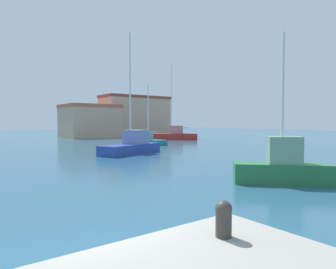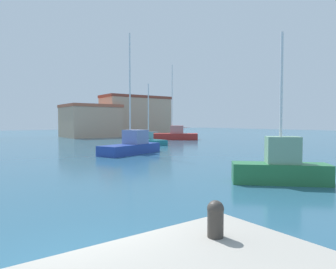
{
  "view_description": "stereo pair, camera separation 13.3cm",
  "coord_description": "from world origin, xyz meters",
  "px_view_note": "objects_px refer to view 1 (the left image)",
  "views": [
    {
      "loc": [
        -1.89,
        -5.01,
        2.69
      ],
      "look_at": [
        15.97,
        19.18,
        1.43
      ],
      "focal_mm": 32.46,
      "sensor_mm": 36.0,
      "label": 1
    },
    {
      "loc": [
        -1.79,
        -5.09,
        2.69
      ],
      "look_at": [
        15.97,
        19.18,
        1.43
      ],
      "focal_mm": 32.46,
      "sensor_mm": 36.0,
      "label": 2
    }
  ],
  "objects_px": {
    "mooring_bollard": "(224,217)",
    "sailboat_teal_near_pier": "(148,140)",
    "sailboat_green_distant_east": "(282,166)",
    "sailboat_blue_mid_harbor": "(132,145)",
    "sailboat_red_center_channel": "(173,135)"
  },
  "relations": [
    {
      "from": "sailboat_green_distant_east",
      "to": "sailboat_teal_near_pier",
      "type": "height_order",
      "value": "sailboat_teal_near_pier"
    },
    {
      "from": "sailboat_green_distant_east",
      "to": "sailboat_teal_near_pier",
      "type": "distance_m",
      "value": 24.09
    },
    {
      "from": "mooring_bollard",
      "to": "sailboat_teal_near_pier",
      "type": "relative_size",
      "value": 0.07
    },
    {
      "from": "sailboat_red_center_channel",
      "to": "sailboat_blue_mid_harbor",
      "type": "distance_m",
      "value": 20.54
    },
    {
      "from": "mooring_bollard",
      "to": "sailboat_blue_mid_harbor",
      "type": "height_order",
      "value": "sailboat_blue_mid_harbor"
    },
    {
      "from": "sailboat_green_distant_east",
      "to": "sailboat_red_center_channel",
      "type": "bearing_deg",
      "value": 61.09
    },
    {
      "from": "sailboat_teal_near_pier",
      "to": "sailboat_green_distant_east",
      "type": "bearing_deg",
      "value": -108.54
    },
    {
      "from": "mooring_bollard",
      "to": "sailboat_red_center_channel",
      "type": "bearing_deg",
      "value": 53.69
    },
    {
      "from": "mooring_bollard",
      "to": "sailboat_teal_near_pier",
      "type": "height_order",
      "value": "sailboat_teal_near_pier"
    },
    {
      "from": "sailboat_blue_mid_harbor",
      "to": "mooring_bollard",
      "type": "bearing_deg",
      "value": -116.25
    },
    {
      "from": "sailboat_red_center_channel",
      "to": "sailboat_teal_near_pier",
      "type": "bearing_deg",
      "value": -144.3
    },
    {
      "from": "sailboat_green_distant_east",
      "to": "sailboat_red_center_channel",
      "type": "xyz_separation_m",
      "value": [
        15.88,
        28.74,
        -0.04
      ]
    },
    {
      "from": "mooring_bollard",
      "to": "sailboat_green_distant_east",
      "type": "xyz_separation_m",
      "value": [
        8.72,
        4.72,
        -0.61
      ]
    },
    {
      "from": "sailboat_red_center_channel",
      "to": "sailboat_blue_mid_harbor",
      "type": "height_order",
      "value": "sailboat_red_center_channel"
    },
    {
      "from": "mooring_bollard",
      "to": "sailboat_blue_mid_harbor",
      "type": "relative_size",
      "value": 0.05
    }
  ]
}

